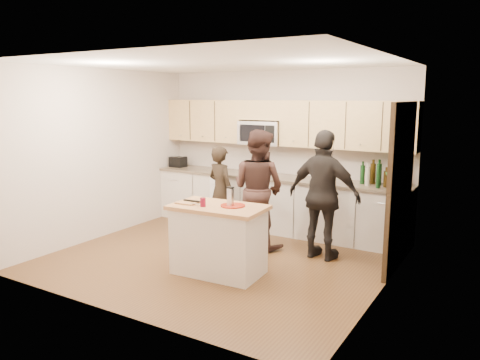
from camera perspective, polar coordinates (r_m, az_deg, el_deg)
The scene contains 21 objects.
floor at distance 6.73m, azimuth -2.43°, elevation -9.50°, with size 4.50×4.50×0.00m, color brown.
room_shell at distance 6.36m, azimuth -2.54°, elevation 5.34°, with size 4.52×4.02×2.71m.
back_cabinetry at distance 8.01m, azimuth 4.22°, elevation -2.81°, with size 4.50×0.66×0.94m.
upper_cabinetry at distance 7.93m, azimuth 5.04°, elevation 7.07°, with size 4.50×0.33×0.75m.
microwave at distance 8.07m, azimuth 2.70°, elevation 5.78°, with size 0.76×0.41×0.40m.
doorway at distance 6.41m, azimuth 19.06°, elevation -0.34°, with size 0.06×1.25×2.20m.
framed_picture at distance 7.50m, azimuth 18.77°, elevation 2.08°, with size 0.30×0.03×0.38m.
dish_towel at distance 8.25m, azimuth -2.25°, elevation -0.07°, with size 0.34×0.60×0.48m.
island at distance 6.06m, azimuth -2.63°, elevation -7.23°, with size 1.24×0.77×0.90m.
red_plate at distance 5.90m, azimuth -0.88°, elevation -3.13°, with size 0.31×0.31×0.02m, color maroon.
box_grater at distance 5.86m, azimuth -1.19°, elevation -1.95°, with size 0.08×0.06×0.23m.
drink_glass at distance 5.88m, azimuth -4.54°, elevation -2.72°, with size 0.07×0.07×0.11m, color maroon.
cutting_board at distance 6.08m, azimuth -6.52°, elevation -2.78°, with size 0.26×0.17×0.02m, color #A97746.
tongs at distance 6.09m, azimuth -5.70°, elevation -2.56°, with size 0.29×0.03×0.02m, color black.
knife at distance 5.95m, azimuth -5.31°, elevation -2.91°, with size 0.19×0.02×0.01m, color silver.
toaster at distance 8.98m, azimuth -7.55°, elevation 2.21°, with size 0.28×0.22×0.20m.
bottle_cluster at distance 7.32m, azimuth 16.59°, elevation 0.77°, with size 0.65×0.39×0.42m.
orchid at distance 7.25m, azimuth 18.32°, elevation 1.24°, with size 0.29×0.23×0.53m, color #33732E.
woman_left at distance 7.70m, azimuth -2.36°, elevation -1.30°, with size 0.54×0.35×1.47m, color black.
woman_center at distance 7.04m, azimuth 2.24°, elevation -1.08°, with size 0.87×0.68×1.79m, color black.
woman_right at distance 6.59m, azimuth 10.19°, elevation -1.87°, with size 1.07×0.44×1.82m, color black.
Camera 1 is at (3.50, -5.29, 2.26)m, focal length 35.00 mm.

